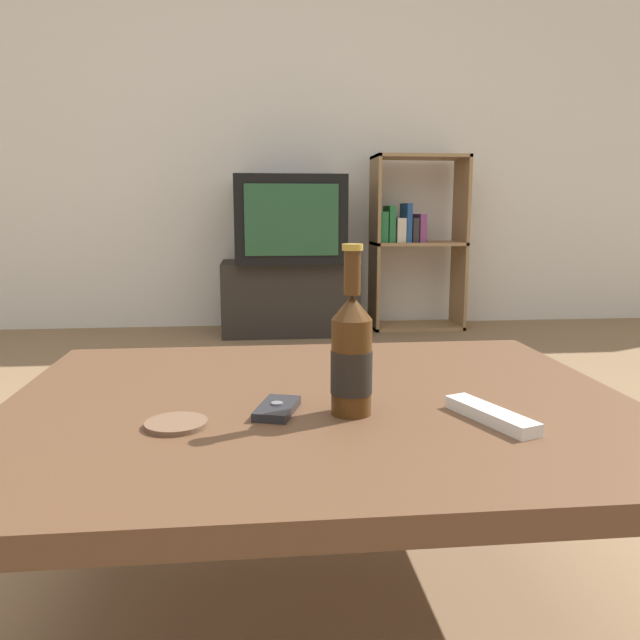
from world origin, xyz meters
The scene contains 10 objects.
ground_plane centered at (0.00, 0.00, 0.00)m, with size 12.00×12.00×0.00m, color #846647.
back_wall centered at (0.00, 3.02, 1.30)m, with size 8.00×0.05×2.60m.
coffee_table centered at (0.00, 0.00, 0.37)m, with size 1.08×0.87×0.42m.
tv_stand centered at (0.10, 2.73, 0.22)m, with size 0.81×0.44×0.44m.
television centered at (0.10, 2.73, 0.69)m, with size 0.63×0.59×0.50m.
bookshelf centered at (0.87, 2.81, 0.57)m, with size 0.57×0.30×1.07m.
beer_bottle centered at (0.04, -0.09, 0.52)m, with size 0.07×0.07×0.27m.
cell_phone centered at (-0.08, -0.08, 0.43)m, with size 0.08×0.12×0.02m.
remote_control centered at (0.25, -0.15, 0.43)m, with size 0.10×0.18×0.02m.
coaster centered at (-0.23, -0.13, 0.43)m, with size 0.09×0.09×0.01m.
Camera 1 is at (-0.11, -1.04, 0.74)m, focal length 35.00 mm.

